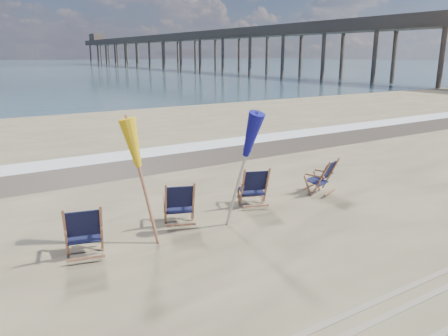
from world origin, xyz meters
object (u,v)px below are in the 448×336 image
object	(u,v)px
beach_chair_1	(193,203)
umbrella_blue	(240,135)
umbrella_yellow	(142,148)
fishing_pier	(193,46)
beach_chair_2	(267,187)
beach_chair_3	(331,175)
beach_chair_0	(102,230)

from	to	relation	value
beach_chair_1	umbrella_blue	distance (m)	1.67
umbrella_yellow	fishing_pier	distance (m)	83.14
beach_chair_2	beach_chair_3	distance (m)	2.01
beach_chair_2	umbrella_blue	distance (m)	1.99
beach_chair_2	fishing_pier	world-z (taller)	fishing_pier
beach_chair_3	umbrella_blue	bearing A→B (deg)	-6.43
beach_chair_0	beach_chair_3	distance (m)	5.87
umbrella_yellow	umbrella_blue	world-z (taller)	umbrella_blue
beach_chair_2	beach_chair_3	size ratio (longest dim) A/B	1.07
beach_chair_2	fishing_pier	xyz separation A→B (m)	(37.23, 72.35, 4.16)
umbrella_blue	fishing_pier	xyz separation A→B (m)	(38.45, 73.07, 2.77)
beach_chair_0	beach_chair_2	bearing A→B (deg)	-158.76
beach_chair_0	fishing_pier	xyz separation A→B (m)	(41.07, 72.86, 4.15)
beach_chair_1	beach_chair_2	xyz separation A→B (m)	(1.88, 0.10, 0.00)
umbrella_blue	fishing_pier	size ratio (longest dim) A/B	0.02
beach_chair_0	beach_chair_3	world-z (taller)	beach_chair_0
umbrella_yellow	umbrella_blue	distance (m)	1.81
beach_chair_1	beach_chair_0	bearing A→B (deg)	33.07
beach_chair_1	umbrella_blue	xyz separation A→B (m)	(0.66, -0.63, 1.40)
beach_chair_2	umbrella_blue	world-z (taller)	umbrella_blue
beach_chair_2	umbrella_blue	xyz separation A→B (m)	(-1.22, -0.72, 1.39)
beach_chair_1	beach_chair_2	size ratio (longest dim) A/B	0.99
beach_chair_3	umbrella_yellow	world-z (taller)	umbrella_yellow
beach_chair_3	fishing_pier	size ratio (longest dim) A/B	0.01
beach_chair_1	fishing_pier	size ratio (longest dim) A/B	0.01
umbrella_blue	beach_chair_3	bearing A→B (deg)	13.25
beach_chair_3	umbrella_blue	size ratio (longest dim) A/B	0.37
beach_chair_2	umbrella_yellow	bearing A→B (deg)	27.72
beach_chair_1	beach_chair_3	distance (m)	3.89
beach_chair_0	fishing_pier	size ratio (longest dim) A/B	0.01
beach_chair_2	umbrella_blue	bearing A→B (deg)	51.71
beach_chair_2	umbrella_yellow	xyz separation A→B (m)	(-2.99, -0.35, 1.27)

